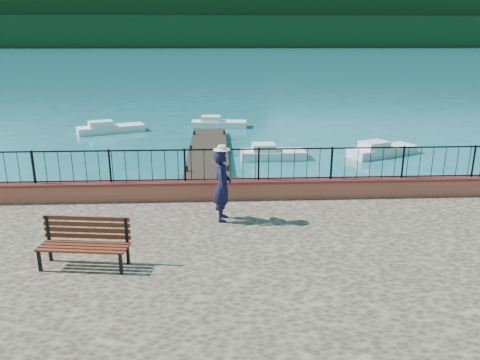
{
  "coord_description": "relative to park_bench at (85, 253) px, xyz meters",
  "views": [
    {
      "loc": [
        -1.54,
        -9.75,
        5.89
      ],
      "look_at": [
        -0.95,
        2.0,
        2.3
      ],
      "focal_mm": 35.0,
      "sensor_mm": 36.0,
      "label": 1
    }
  ],
  "objects": [
    {
      "name": "dock",
      "position": [
        2.38,
        12.56,
        -1.36
      ],
      "size": [
        2.0,
        16.0,
        0.3
      ],
      "primitive_type": "cube",
      "color": "#2D231C",
      "rests_on": "ground"
    },
    {
      "name": "foothills",
      "position": [
        4.38,
        360.56,
        20.49
      ],
      "size": [
        900.0,
        120.0,
        44.0
      ],
      "primitive_type": "cube",
      "color": "black",
      "rests_on": "ground"
    },
    {
      "name": "boat_1",
      "position": [
        5.69,
        13.75,
        -1.11
      ],
      "size": [
        3.25,
        1.35,
        0.8
      ],
      "primitive_type": "cube",
      "rotation": [
        0.0,
        0.0,
        0.02
      ],
      "color": "silver",
      "rests_on": "ground"
    },
    {
      "name": "boat_2",
      "position": [
        11.48,
        14.24,
        -1.11
      ],
      "size": [
        4.06,
        2.81,
        0.8
      ],
      "primitive_type": "cube",
      "rotation": [
        0.0,
        0.0,
        0.43
      ],
      "color": "silver",
      "rests_on": "ground"
    },
    {
      "name": "boat_3",
      "position": [
        -4.0,
        21.18,
        -1.11
      ],
      "size": [
        4.38,
        2.81,
        0.8
      ],
      "primitive_type": "cube",
      "rotation": [
        0.0,
        0.0,
        0.39
      ],
      "color": "white",
      "rests_on": "ground"
    },
    {
      "name": "railing",
      "position": [
        4.38,
        4.26,
        0.74
      ],
      "size": [
        27.0,
        0.05,
        0.95
      ],
      "primitive_type": "cube",
      "color": "black",
      "rests_on": "parapet"
    },
    {
      "name": "hat",
      "position": [
        2.96,
        2.53,
        1.67
      ],
      "size": [
        0.44,
        0.44,
        0.12
      ],
      "primitive_type": "cylinder",
      "color": "silver",
      "rests_on": "person"
    },
    {
      "name": "boat_4",
      "position": [
        3.02,
        22.6,
        -1.11
      ],
      "size": [
        3.82,
        1.6,
        0.8
      ],
      "primitive_type": "cube",
      "rotation": [
        0.0,
        0.0,
        -0.08
      ],
      "color": "silver",
      "rests_on": "ground"
    },
    {
      "name": "parapet",
      "position": [
        4.38,
        4.26,
        -0.02
      ],
      "size": [
        28.0,
        0.46,
        0.58
      ],
      "primitive_type": "cube",
      "color": "#AB553E",
      "rests_on": "promenade"
    },
    {
      "name": "person",
      "position": [
        2.96,
        2.53,
        0.65
      ],
      "size": [
        0.51,
        0.73,
        1.92
      ],
      "primitive_type": "imported",
      "rotation": [
        0.0,
        0.0,
        1.5
      ],
      "color": "black",
      "rests_on": "promenade"
    },
    {
      "name": "park_bench",
      "position": [
        0.0,
        0.0,
        0.0
      ],
      "size": [
        1.96,
        0.86,
        1.05
      ],
      "rotation": [
        0.0,
        0.0,
        -0.13
      ],
      "color": "black",
      "rests_on": "promenade"
    },
    {
      "name": "ground",
      "position": [
        4.38,
        0.56,
        -1.51
      ],
      "size": [
        2000.0,
        2000.0,
        0.0
      ],
      "primitive_type": "plane",
      "color": "#19596B",
      "rests_on": "ground"
    },
    {
      "name": "far_forest",
      "position": [
        4.38,
        300.56,
        7.49
      ],
      "size": [
        900.0,
        60.0,
        18.0
      ],
      "primitive_type": "cube",
      "color": "black",
      "rests_on": "ground"
    },
    {
      "name": "companion_hill",
      "position": [
        224.38,
        560.56,
        -1.51
      ],
      "size": [
        448.0,
        384.0,
        180.0
      ],
      "primitive_type": "ellipsoid",
      "color": "#142D23",
      "rests_on": "ground"
    }
  ]
}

